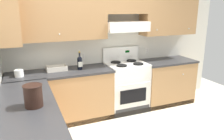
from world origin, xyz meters
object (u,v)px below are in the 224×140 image
at_px(bucket, 33,95).
at_px(paper_towel_roll, 19,73).
at_px(wine_bottle, 80,62).
at_px(stove, 126,86).
at_px(bowl, 57,69).

xyz_separation_m(bucket, paper_towel_roll, (-0.13, 1.24, -0.08)).
xyz_separation_m(wine_bottle, paper_towel_roll, (-0.99, -0.06, -0.07)).
relative_size(bucket, paper_towel_roll, 1.84).
bearing_deg(stove, bowl, 176.34).
distance_m(stove, bucket, 2.26).
relative_size(stove, wine_bottle, 3.75).
relative_size(wine_bottle, bucket, 1.29).
bearing_deg(wine_bottle, bowl, 168.29).
xyz_separation_m(bowl, paper_towel_roll, (-0.60, -0.14, 0.03)).
distance_m(bowl, bucket, 1.46).
height_order(wine_bottle, paper_towel_roll, wine_bottle).
height_order(stove, bucket, stove).
xyz_separation_m(stove, wine_bottle, (-0.91, 0.00, 0.56)).
height_order(wine_bottle, bowl, wine_bottle).
height_order(stove, wine_bottle, wine_bottle).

